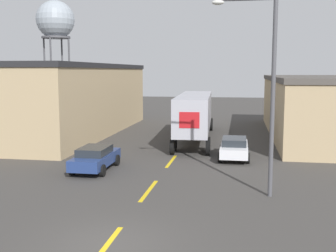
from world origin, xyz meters
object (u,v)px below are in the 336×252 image
(parked_car_right_mid, at_px, (234,147))
(street_lamp, at_px, (266,83))
(semi_truck, at_px, (196,112))
(water_tower, at_px, (55,21))
(parked_car_left_far, at_px, (95,158))

(parked_car_right_mid, distance_m, street_lamp, 9.45)
(semi_truck, distance_m, street_lamp, 16.56)
(parked_car_right_mid, xyz_separation_m, water_tower, (-29.36, 37.85, 12.99))
(semi_truck, bearing_deg, parked_car_left_far, -113.55)
(semi_truck, height_order, parked_car_right_mid, semi_truck)
(parked_car_left_far, distance_m, street_lamp, 10.94)
(water_tower, bearing_deg, parked_car_right_mid, -52.20)
(parked_car_right_mid, distance_m, parked_car_left_far, 9.18)
(semi_truck, xyz_separation_m, street_lamp, (4.78, -15.60, 2.86))
(semi_truck, height_order, water_tower, water_tower)
(parked_car_left_far, bearing_deg, semi_truck, 69.30)
(parked_car_left_far, distance_m, water_tower, 49.37)
(semi_truck, relative_size, parked_car_right_mid, 3.47)
(parked_car_right_mid, relative_size, water_tower, 0.26)
(semi_truck, height_order, street_lamp, street_lamp)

